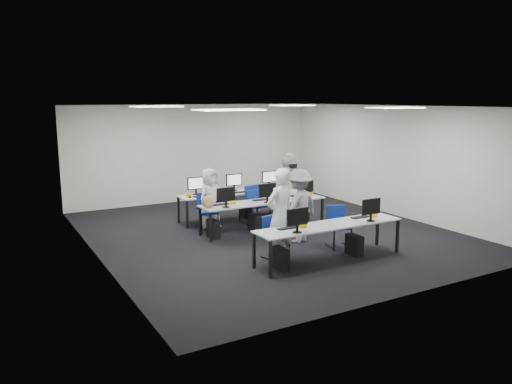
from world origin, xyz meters
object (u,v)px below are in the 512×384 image
desk_mid (264,203)px  chair_6 (250,212)px  desk_front (330,227)px  photographer (299,206)px  chair_3 (257,212)px  chair_4 (295,210)px  student_0 (280,214)px  chair_7 (287,208)px  student_2 (210,198)px  student_3 (289,186)px  chair_0 (275,245)px  chair_5 (210,216)px  chair_2 (207,219)px  student_1 (286,190)px  chair_1 (338,234)px

desk_mid → chair_6: chair_6 is taller
desk_front → photographer: size_ratio=1.94×
chair_3 → chair_4: 1.09m
student_0 → chair_4: bearing=-142.0°
desk_front → chair_7: chair_7 is taller
desk_front → photographer: (0.20, 1.37, 0.14)m
student_2 → student_3: size_ratio=0.85×
chair_0 → chair_6: 2.97m
chair_3 → student_3: (1.07, 0.16, 0.57)m
student_0 → photographer: (1.04, 0.87, -0.10)m
chair_4 → chair_5: 2.31m
chair_4 → chair_5: chair_5 is taller
chair_4 → student_2: (-2.30, 0.31, 0.48)m
chair_4 → photographer: (-1.07, -1.77, 0.55)m
chair_0 → chair_4: bearing=32.9°
chair_2 → chair_3: 1.38m
chair_5 → student_1: size_ratio=0.53×
chair_4 → student_0: 3.44m
chair_6 → student_2: bearing=-177.4°
chair_1 → photographer: (-0.54, 0.75, 0.54)m
chair_0 → chair_7: bearing=36.8°
chair_3 → chair_4: size_ratio=1.15×
desk_mid → chair_0: size_ratio=3.76×
chair_4 → student_3: bearing=86.5°
desk_mid → student_0: size_ratio=1.72×
chair_2 → photographer: photographer is taller
chair_3 → student_1: student_1 is taller
desk_front → desk_mid: 2.60m
student_0 → student_3: 3.57m
chair_1 → chair_4: (0.53, 2.51, -0.01)m
desk_mid → chair_1: size_ratio=3.60×
chair_4 → chair_7: bearing=108.1°
student_3 → photographer: (-1.05, -2.02, -0.06)m
chair_3 → student_0: size_ratio=0.53×
chair_2 → chair_5: 0.36m
student_1 → photographer: bearing=72.8°
chair_0 → student_3: 3.51m
chair_1 → student_3: (0.51, 2.76, 0.60)m
desk_mid → student_1: student_1 is taller
chair_5 → chair_6: 1.11m
student_0 → student_2: 2.96m
chair_2 → photographer: (1.40, -1.88, 0.53)m
student_1 → student_3: bearing=-128.0°
desk_mid → chair_4: 1.44m
student_3 → chair_1: bearing=-122.0°
chair_5 → desk_mid: bearing=-38.4°
chair_3 → student_0: (-1.02, -2.73, 0.62)m
desk_front → student_2: size_ratio=2.13×
chair_0 → student_1: student_1 is taller
chair_1 → chair_2: 3.27m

